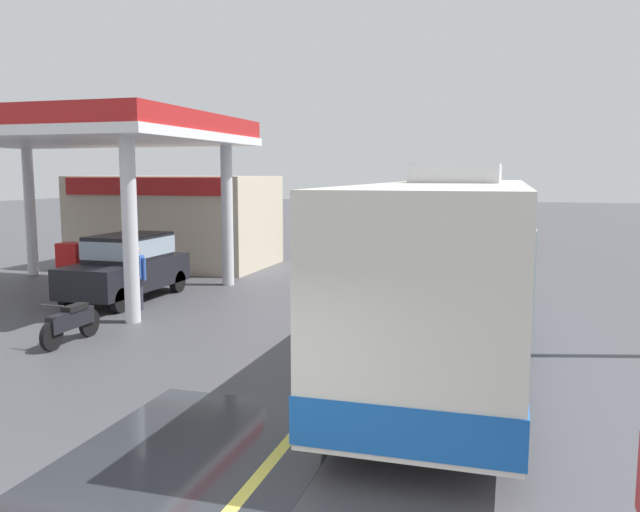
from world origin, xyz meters
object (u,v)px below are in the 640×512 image
(coach_bus_main, at_px, (451,270))
(car_at_pump, at_px, (127,264))
(car_trailing_behind_bus, at_px, (487,226))
(pedestrian_near_pump, at_px, (136,274))
(minibus_opposing_lane, at_px, (396,219))
(motorcycle_parked_forecourt, at_px, (71,322))

(coach_bus_main, xyz_separation_m, car_at_pump, (-9.15, 3.50, -0.71))
(car_trailing_behind_bus, bearing_deg, pedestrian_near_pump, -115.44)
(minibus_opposing_lane, xyz_separation_m, pedestrian_near_pump, (-4.22, -14.56, -0.54))
(motorcycle_parked_forecourt, bearing_deg, car_trailing_behind_bus, 69.53)
(motorcycle_parked_forecourt, bearing_deg, pedestrian_near_pump, 98.98)
(coach_bus_main, height_order, minibus_opposing_lane, coach_bus_main)
(minibus_opposing_lane, height_order, car_trailing_behind_bus, minibus_opposing_lane)
(coach_bus_main, distance_m, pedestrian_near_pump, 8.54)
(car_at_pump, bearing_deg, minibus_opposing_lane, 68.81)
(car_at_pump, distance_m, pedestrian_near_pump, 1.50)
(motorcycle_parked_forecourt, bearing_deg, minibus_opposing_lane, 78.31)
(pedestrian_near_pump, height_order, car_trailing_behind_bus, car_trailing_behind_bus)
(car_at_pump, relative_size, minibus_opposing_lane, 0.69)
(coach_bus_main, bearing_deg, car_trailing_behind_bus, 90.06)
(coach_bus_main, xyz_separation_m, car_trailing_behind_bus, (-0.02, 19.49, -0.71))
(minibus_opposing_lane, bearing_deg, car_at_pump, -111.19)
(motorcycle_parked_forecourt, bearing_deg, car_at_pump, 108.87)
(car_at_pump, bearing_deg, pedestrian_near_pump, -48.68)
(coach_bus_main, xyz_separation_m, pedestrian_near_pump, (-8.16, 2.38, -0.79))
(minibus_opposing_lane, bearing_deg, motorcycle_parked_forecourt, -101.69)
(car_at_pump, relative_size, car_trailing_behind_bus, 1.00)
(car_at_pump, height_order, minibus_opposing_lane, minibus_opposing_lane)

